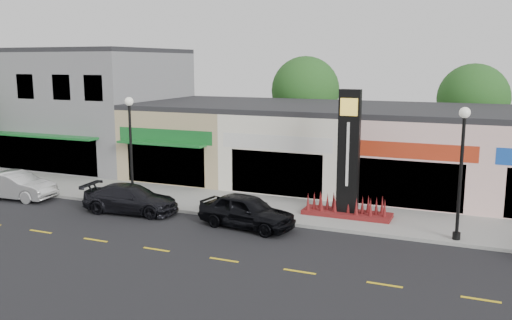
{
  "coord_description": "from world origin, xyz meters",
  "views": [
    {
      "loc": [
        8.62,
        -20.48,
        7.38
      ],
      "look_at": [
        -1.62,
        4.0,
        2.56
      ],
      "focal_mm": 38.0,
      "sensor_mm": 36.0,
      "label": 1
    }
  ],
  "objects_px": {
    "pylon_sign": "(348,172)",
    "car_black_sedan": "(247,211)",
    "car_white_van": "(15,185)",
    "car_dark_sedan": "(131,199)",
    "lamp_west_near": "(131,139)",
    "lamp_east_near": "(462,160)"
  },
  "relations": [
    {
      "from": "car_white_van",
      "to": "car_black_sedan",
      "type": "xyz_separation_m",
      "value": [
        13.72,
        0.12,
        0.02
      ]
    },
    {
      "from": "lamp_west_near",
      "to": "car_dark_sedan",
      "type": "bearing_deg",
      "value": -57.95
    },
    {
      "from": "lamp_east_near",
      "to": "car_dark_sedan",
      "type": "distance_m",
      "value": 15.46
    },
    {
      "from": "lamp_east_near",
      "to": "pylon_sign",
      "type": "distance_m",
      "value": 5.42
    },
    {
      "from": "lamp_east_near",
      "to": "car_black_sedan",
      "type": "bearing_deg",
      "value": -170.9
    },
    {
      "from": "car_black_sedan",
      "to": "car_white_van",
      "type": "bearing_deg",
      "value": 99.69
    },
    {
      "from": "car_dark_sedan",
      "to": "pylon_sign",
      "type": "bearing_deg",
      "value": -78.81
    },
    {
      "from": "lamp_east_near",
      "to": "lamp_west_near",
      "type": "bearing_deg",
      "value": 180.0
    },
    {
      "from": "car_white_van",
      "to": "pylon_sign",
      "type": "bearing_deg",
      "value": -84.18
    },
    {
      "from": "lamp_east_near",
      "to": "pylon_sign",
      "type": "bearing_deg",
      "value": 161.25
    },
    {
      "from": "pylon_sign",
      "to": "car_black_sedan",
      "type": "distance_m",
      "value": 5.18
    },
    {
      "from": "car_black_sedan",
      "to": "lamp_west_near",
      "type": "bearing_deg",
      "value": 87.96
    },
    {
      "from": "lamp_west_near",
      "to": "car_dark_sedan",
      "type": "relative_size",
      "value": 1.13
    },
    {
      "from": "lamp_east_near",
      "to": "car_white_van",
      "type": "bearing_deg",
      "value": -176.1
    },
    {
      "from": "car_white_van",
      "to": "car_dark_sedan",
      "type": "bearing_deg",
      "value": -93.31
    },
    {
      "from": "car_dark_sedan",
      "to": "lamp_east_near",
      "type": "bearing_deg",
      "value": -90.46
    },
    {
      "from": "pylon_sign",
      "to": "car_dark_sedan",
      "type": "bearing_deg",
      "value": -163.17
    },
    {
      "from": "car_white_van",
      "to": "car_dark_sedan",
      "type": "distance_m",
      "value": 7.44
    },
    {
      "from": "car_white_van",
      "to": "car_black_sedan",
      "type": "height_order",
      "value": "car_black_sedan"
    },
    {
      "from": "car_white_van",
      "to": "lamp_west_near",
      "type": "bearing_deg",
      "value": -81.45
    },
    {
      "from": "lamp_west_near",
      "to": "car_black_sedan",
      "type": "xyz_separation_m",
      "value": [
        7.14,
        -1.42,
        -2.71
      ]
    },
    {
      "from": "lamp_east_near",
      "to": "car_dark_sedan",
      "type": "xyz_separation_m",
      "value": [
        -15.14,
        -1.37,
        -2.78
      ]
    }
  ]
}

